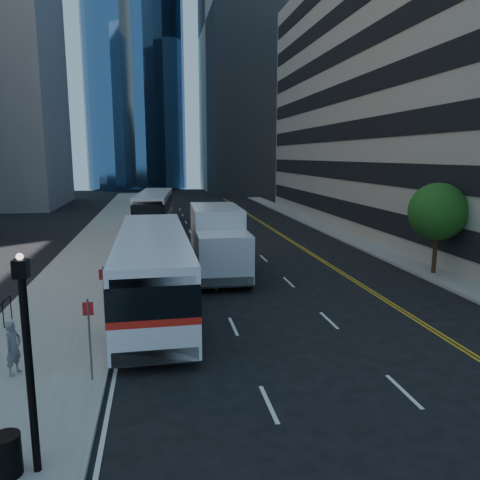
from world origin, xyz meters
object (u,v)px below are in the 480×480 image
at_px(street_tree, 438,212).
at_px(lamp_post, 28,356).
at_px(box_truck, 218,240).
at_px(pedestrian, 13,348).
at_px(bus_rear, 154,208).
at_px(bus_front, 153,268).
at_px(trash_can, 7,455).

bearing_deg(street_tree, lamp_post, -142.13).
bearing_deg(box_truck, pedestrian, -122.58).
relative_size(bus_rear, pedestrian, 7.69).
height_order(street_tree, box_truck, street_tree).
xyz_separation_m(street_tree, bus_rear, (-15.60, 21.75, -1.86)).
height_order(bus_front, pedestrian, bus_front).
bearing_deg(box_truck, street_tree, -9.81).
height_order(bus_rear, box_truck, box_truck).
bearing_deg(bus_front, trash_can, -105.93).
bearing_deg(bus_rear, pedestrian, -92.98).
xyz_separation_m(street_tree, lamp_post, (-18.00, -14.00, -0.92)).
xyz_separation_m(bus_rear, box_truck, (3.60, -19.39, 0.21)).
bearing_deg(bus_rear, lamp_post, -89.17).
relative_size(bus_front, box_truck, 1.66).
bearing_deg(lamp_post, bus_rear, 86.16).
xyz_separation_m(bus_front, trash_can, (-2.97, -10.84, -1.26)).
bearing_deg(bus_rear, trash_can, -90.07).
relative_size(lamp_post, box_truck, 0.57).
height_order(bus_front, trash_can, bus_front).
distance_m(lamp_post, trash_can, 2.20).
height_order(street_tree, lamp_post, street_tree).
relative_size(lamp_post, bus_front, 0.34).
height_order(trash_can, pedestrian, pedestrian).
xyz_separation_m(bus_rear, trash_can, (-2.97, -35.79, -1.19)).
bearing_deg(pedestrian, street_tree, -43.28).
height_order(bus_front, box_truck, box_truck).
distance_m(street_tree, pedestrian, 21.94).
relative_size(bus_rear, box_truck, 1.62).
bearing_deg(pedestrian, lamp_post, -138.20).
bearing_deg(trash_can, box_truck, 68.16).
bearing_deg(box_truck, trash_can, -110.51).
bearing_deg(trash_can, bus_rear, 85.26).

